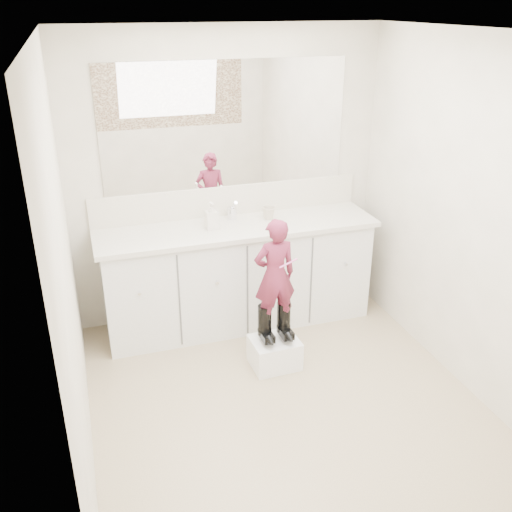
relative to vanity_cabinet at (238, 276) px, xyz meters
name	(u,v)px	position (x,y,z in m)	size (l,w,h in m)	color
floor	(289,407)	(0.00, -1.23, -0.42)	(3.00, 3.00, 0.00)	#967B62
ceiling	(300,32)	(0.00, -1.23, 1.97)	(3.00, 3.00, 0.00)	white
wall_back	(227,179)	(0.00, 0.27, 0.77)	(2.60, 2.60, 0.00)	#BDB5A1
wall_front	(440,399)	(0.00, -2.73, 0.77)	(2.60, 2.60, 0.00)	#BDB5A1
wall_left	(67,276)	(-1.30, -1.23, 0.78)	(3.00, 3.00, 0.00)	#BDB5A1
wall_right	(476,223)	(1.30, -1.23, 0.78)	(3.00, 3.00, 0.00)	#BDB5A1
vanity_cabinet	(238,276)	(0.00, 0.00, 0.00)	(2.20, 0.55, 0.85)	silver
countertop	(238,228)	(0.00, -0.01, 0.45)	(2.28, 0.58, 0.04)	beige
backsplash	(228,200)	(0.00, 0.26, 0.59)	(2.28, 0.03, 0.25)	beige
mirror	(227,125)	(0.00, 0.26, 1.22)	(2.00, 0.02, 1.00)	white
dot_panel	(456,290)	(0.00, -2.71, 1.22)	(2.00, 0.01, 1.20)	#472819
faucet	(232,213)	(0.00, 0.15, 0.52)	(0.08, 0.08, 0.10)	silver
cup	(269,213)	(0.29, 0.06, 0.52)	(0.11, 0.11, 0.10)	#C2B49B
soap_bottle	(212,215)	(-0.21, -0.01, 0.57)	(0.10, 0.10, 0.22)	silver
step_stool	(275,352)	(0.07, -0.72, -0.31)	(0.35, 0.29, 0.22)	white
boot_left	(265,323)	(0.00, -0.70, -0.05)	(0.11, 0.19, 0.29)	black
boot_right	(284,320)	(0.15, -0.70, -0.05)	(0.11, 0.19, 0.29)	black
toddler	(275,275)	(0.07, -0.70, 0.33)	(0.31, 0.21, 0.86)	#AF3664
toothbrush	(288,263)	(0.14, -0.78, 0.45)	(0.01, 0.01, 0.14)	#FC62BE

